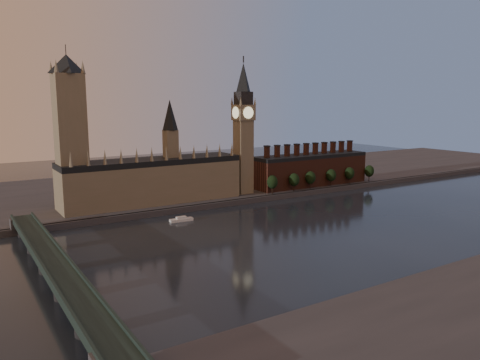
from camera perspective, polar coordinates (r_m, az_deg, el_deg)
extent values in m
plane|color=black|center=(286.25, 10.71, -6.13)|extent=(900.00, 900.00, 0.00)
cube|color=#414146|center=(354.75, 0.78, -2.58)|extent=(900.00, 4.00, 4.00)
cube|color=#414146|center=(431.58, -5.75, -0.44)|extent=(900.00, 180.00, 4.00)
cube|color=#7F705A|center=(344.23, -10.62, -0.40)|extent=(130.00, 30.00, 28.00)
cube|color=black|center=(341.87, -10.71, 2.24)|extent=(130.00, 30.00, 4.00)
cube|color=#7F705A|center=(346.52, -8.45, 4.06)|extent=(9.00, 9.00, 24.00)
cone|color=black|center=(345.11, -8.54, 7.87)|extent=(12.00, 12.00, 22.00)
cone|color=#7F705A|center=(310.65, -19.94, 2.41)|extent=(2.60, 2.60, 10.00)
cone|color=#7F705A|center=(313.08, -18.03, 2.56)|extent=(2.60, 2.60, 10.00)
cone|color=#7F705A|center=(315.85, -16.15, 2.71)|extent=(2.60, 2.60, 10.00)
cone|color=#7F705A|center=(318.97, -14.30, 2.86)|extent=(2.60, 2.60, 10.00)
cone|color=#7F705A|center=(322.40, -12.48, 3.00)|extent=(2.60, 2.60, 10.00)
cone|color=#7F705A|center=(326.16, -10.71, 3.13)|extent=(2.60, 2.60, 10.00)
cone|color=#7F705A|center=(330.22, -8.98, 3.26)|extent=(2.60, 2.60, 10.00)
cone|color=#7F705A|center=(334.58, -7.29, 3.38)|extent=(2.60, 2.60, 10.00)
cone|color=#7F705A|center=(339.22, -5.65, 3.49)|extent=(2.60, 2.60, 10.00)
cone|color=#7F705A|center=(344.13, -4.05, 3.60)|extent=(2.60, 2.60, 10.00)
cone|color=#7F705A|center=(349.30, -2.49, 3.71)|extent=(2.60, 2.60, 10.00)
cone|color=#7F705A|center=(354.72, -0.99, 3.80)|extent=(2.60, 2.60, 10.00)
cube|color=#7F705A|center=(324.31, -19.87, 4.11)|extent=(18.00, 18.00, 90.00)
cone|color=black|center=(323.97, -20.40, 13.12)|extent=(24.00, 24.00, 12.00)
cylinder|color=#232326|center=(324.46, -20.46, 14.18)|extent=(0.50, 0.50, 12.00)
cone|color=#7F705A|center=(314.38, -21.52, 12.82)|extent=(3.00, 3.00, 8.00)
cone|color=#7F705A|center=(317.89, -18.62, 12.94)|extent=(3.00, 3.00, 8.00)
cone|color=#7F705A|center=(330.06, -22.06, 12.60)|extent=(3.00, 3.00, 8.00)
cone|color=#7F705A|center=(333.40, -19.30, 12.72)|extent=(3.00, 3.00, 8.00)
cube|color=#7F705A|center=(371.61, 0.40, 2.83)|extent=(12.00, 12.00, 58.00)
cube|color=#7F705A|center=(369.14, 0.41, 8.23)|extent=(14.00, 14.00, 12.00)
cube|color=#232326|center=(369.04, 0.41, 9.94)|extent=(11.00, 11.00, 10.00)
cone|color=black|center=(369.49, 0.42, 12.42)|extent=(13.00, 13.00, 22.00)
cylinder|color=#232326|center=(370.41, 0.42, 14.51)|extent=(1.00, 1.00, 5.00)
cylinder|color=#F5ECB5|center=(363.10, 1.03, 8.21)|extent=(9.00, 0.50, 9.00)
cylinder|color=#F5ECB5|center=(375.22, -0.19, 8.25)|extent=(9.00, 0.50, 9.00)
cylinder|color=#F5ECB5|center=(365.30, -0.55, 8.22)|extent=(0.50, 9.00, 9.00)
cylinder|color=#F5ECB5|center=(373.07, 1.35, 8.24)|extent=(0.50, 9.00, 9.00)
cone|color=#7F705A|center=(360.06, 0.10, 9.63)|extent=(2.00, 2.00, 6.00)
cone|color=#7F705A|center=(367.18, 1.83, 9.62)|extent=(2.00, 2.00, 6.00)
cone|color=#7F705A|center=(371.11, -0.99, 9.63)|extent=(2.00, 2.00, 6.00)
cone|color=#7F705A|center=(378.02, 0.71, 9.63)|extent=(2.00, 2.00, 6.00)
cube|color=#582D21|center=(415.53, 8.56, 1.07)|extent=(110.00, 25.00, 24.00)
cube|color=black|center=(413.77, 8.60, 2.92)|extent=(110.00, 25.00, 3.00)
cube|color=#582D21|center=(384.16, 3.30, 3.41)|extent=(3.50, 3.50, 9.00)
cube|color=#232326|center=(383.65, 3.31, 4.15)|extent=(4.20, 4.20, 1.00)
cube|color=#582D21|center=(390.29, 4.55, 3.49)|extent=(3.50, 3.50, 9.00)
cube|color=#232326|center=(389.80, 4.56, 4.22)|extent=(4.20, 4.20, 1.00)
cube|color=#582D21|center=(396.61, 5.76, 3.57)|extent=(3.50, 3.50, 9.00)
cube|color=#232326|center=(396.12, 5.77, 4.29)|extent=(4.20, 4.20, 1.00)
cube|color=#582D21|center=(403.09, 6.93, 3.64)|extent=(3.50, 3.50, 9.00)
cube|color=#232326|center=(402.62, 6.95, 4.35)|extent=(4.20, 4.20, 1.00)
cube|color=#582D21|center=(409.75, 8.07, 3.71)|extent=(3.50, 3.50, 9.00)
cube|color=#232326|center=(409.27, 8.09, 4.41)|extent=(4.20, 4.20, 1.00)
cube|color=#582D21|center=(416.55, 9.17, 3.78)|extent=(3.50, 3.50, 9.00)
cube|color=#232326|center=(416.09, 9.19, 4.47)|extent=(4.20, 4.20, 1.00)
cube|color=#582D21|center=(423.51, 10.23, 3.84)|extent=(3.50, 3.50, 9.00)
cube|color=#232326|center=(423.05, 10.25, 4.52)|extent=(4.20, 4.20, 1.00)
cube|color=#582D21|center=(430.60, 11.26, 3.91)|extent=(3.50, 3.50, 9.00)
cube|color=#232326|center=(430.15, 11.28, 4.57)|extent=(4.20, 4.20, 1.00)
cube|color=#582D21|center=(437.83, 12.26, 3.96)|extent=(3.50, 3.50, 9.00)
cube|color=#232326|center=(437.39, 12.28, 4.61)|extent=(4.20, 4.20, 1.00)
cube|color=#582D21|center=(445.19, 13.22, 4.02)|extent=(3.50, 3.50, 9.00)
cube|color=#232326|center=(444.76, 13.24, 4.66)|extent=(4.20, 4.20, 1.00)
cylinder|color=black|center=(372.65, 3.95, -1.22)|extent=(0.80, 0.80, 6.00)
ellipsoid|color=black|center=(371.49, 3.96, -0.24)|extent=(8.60, 8.60, 10.75)
cylinder|color=black|center=(384.81, 6.59, -0.92)|extent=(0.80, 0.80, 6.00)
ellipsoid|color=black|center=(383.68, 6.61, 0.04)|extent=(8.60, 8.60, 10.75)
cylinder|color=black|center=(397.41, 8.56, -0.63)|extent=(0.80, 0.80, 6.00)
ellipsoid|color=black|center=(396.32, 8.58, 0.30)|extent=(8.60, 8.60, 10.75)
cylinder|color=black|center=(412.95, 11.02, -0.32)|extent=(0.80, 0.80, 6.00)
ellipsoid|color=black|center=(411.91, 11.05, 0.58)|extent=(8.60, 8.60, 10.75)
cylinder|color=black|center=(428.45, 13.17, -0.04)|extent=(0.80, 0.80, 6.00)
ellipsoid|color=black|center=(427.44, 13.20, 0.82)|extent=(8.60, 8.60, 10.75)
cylinder|color=black|center=(445.82, 15.45, 0.24)|extent=(0.80, 0.80, 6.00)
ellipsoid|color=black|center=(444.85, 15.49, 1.06)|extent=(8.60, 8.60, 10.75)
cube|color=#1E2E2A|center=(209.80, -21.42, -9.92)|extent=(12.00, 200.00, 2.50)
cube|color=#1E2E2A|center=(208.37, -22.96, -9.61)|extent=(1.00, 200.00, 1.30)
cube|color=#1E2E2A|center=(210.17, -19.97, -9.25)|extent=(1.00, 200.00, 1.30)
cube|color=#414146|center=(300.80, -24.90, -4.72)|extent=(14.00, 8.00, 6.00)
cylinder|color=#232326|center=(169.87, -18.20, -16.30)|extent=(8.00, 8.00, 7.75)
cylinder|color=#232326|center=(200.46, -20.66, -12.36)|extent=(8.00, 8.00, 7.75)
cylinder|color=#232326|center=(232.01, -22.41, -9.46)|extent=(8.00, 8.00, 7.75)
cylinder|color=#232326|center=(264.16, -23.71, -7.25)|extent=(8.00, 8.00, 7.75)
cylinder|color=#232326|center=(296.73, -24.73, -5.52)|extent=(8.00, 8.00, 7.75)
cube|color=silver|center=(306.04, -7.17, -4.84)|extent=(15.52, 5.51, 1.74)
cube|color=silver|center=(305.67, -7.17, -4.56)|extent=(6.76, 3.75, 1.31)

